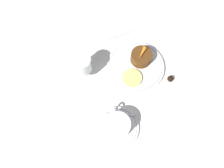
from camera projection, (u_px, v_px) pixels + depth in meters
name	position (u px, v px, depth m)	size (l,w,h in m)	color
ground_plane	(132.00, 73.00, 0.85)	(3.00, 3.00, 0.00)	white
dinner_plate	(135.00, 66.00, 0.85)	(0.22, 0.22, 0.01)	white
saucer	(117.00, 128.00, 0.76)	(0.15, 0.15, 0.01)	white
coffee_cup	(118.00, 125.00, 0.73)	(0.11, 0.09, 0.05)	white
spoon	(115.00, 115.00, 0.77)	(0.04, 0.12, 0.00)	silver
wine_glass	(82.00, 65.00, 0.78)	(0.07, 0.07, 0.11)	silver
fork	(122.00, 35.00, 0.92)	(0.05, 0.18, 0.01)	silver
dessert_cake	(141.00, 57.00, 0.84)	(0.08, 0.08, 0.04)	#563314
carrot_garnish	(142.00, 53.00, 0.81)	(0.05, 0.05, 0.02)	orange
pineapple_slice	(132.00, 78.00, 0.82)	(0.07, 0.07, 0.01)	#EFE075
chocolate_truffle	(170.00, 79.00, 0.83)	(0.02, 0.02, 0.02)	black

